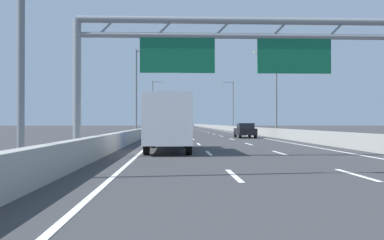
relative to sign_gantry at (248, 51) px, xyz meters
The scene contains 49 objects.
ground_plane 80.61m from the sign_gantry, 89.88° to the left, with size 260.00×260.00×0.00m, color #38383A.
lane_dash_left_1 8.67m from the sign_gantry, 103.09° to the right, with size 0.16×3.00×0.01m, color white.
lane_dash_left_2 5.44m from the sign_gantry, 129.77° to the left, with size 0.16×3.00×0.01m, color white.
lane_dash_left_3 12.08m from the sign_gantry, 98.49° to the left, with size 0.16×3.00×0.01m, color white.
lane_dash_left_4 20.60m from the sign_gantry, 94.68° to the left, with size 0.16×3.00×0.01m, color white.
lane_dash_left_5 29.41m from the sign_gantry, 93.23° to the left, with size 0.16×3.00×0.01m, color white.
lane_dash_left_6 38.30m from the sign_gantry, 92.47° to the left, with size 0.16×3.00×0.01m, color white.
lane_dash_left_7 47.24m from the sign_gantry, 91.99° to the left, with size 0.16×3.00×0.01m, color white.
lane_dash_left_8 56.19m from the sign_gantry, 91.67° to the left, with size 0.16×3.00×0.01m, color white.
lane_dash_left_9 65.16m from the sign_gantry, 91.44° to the left, with size 0.16×3.00×0.01m, color white.
lane_dash_left_10 74.14m from the sign_gantry, 91.27° to the left, with size 0.16×3.00×0.01m, color white.
lane_dash_left_11 83.12m from the sign_gantry, 91.13° to the left, with size 0.16×3.00×0.01m, color white.
lane_dash_left_12 92.11m from the sign_gantry, 91.02° to the left, with size 0.16×3.00×0.01m, color white.
lane_dash_left_13 101.09m from the sign_gantry, 90.93° to the left, with size 0.16×3.00×0.01m, color white.
lane_dash_left_14 110.08m from the sign_gantry, 90.85° to the left, with size 0.16×3.00×0.01m, color white.
lane_dash_left_15 119.07m from the sign_gantry, 90.79° to the left, with size 0.16×3.00×0.01m, color white.
lane_dash_left_16 128.07m from the sign_gantry, 90.73° to the left, with size 0.16×3.00×0.01m, color white.
lane_dash_left_17 137.06m from the sign_gantry, 90.68° to the left, with size 0.16×3.00×0.01m, color white.
lane_dash_right_1 8.74m from the sign_gantry, 74.40° to the right, with size 0.16×3.00×0.01m, color white.
lane_dash_right_2 5.55m from the sign_gantry, 45.02° to the left, with size 0.16×3.00×0.01m, color white.
lane_dash_right_3 12.13m from the sign_gantry, 79.84° to the left, with size 0.16×3.00×0.01m, color white.
lane_dash_right_4 20.63m from the sign_gantry, 84.38° to the left, with size 0.16×3.00×0.01m, color white.
lane_dash_right_5 29.43m from the sign_gantry, 86.12° to the left, with size 0.16×3.00×0.01m, color white.
lane_dash_right_6 38.32m from the sign_gantry, 87.04° to the left, with size 0.16×3.00×0.01m, color white.
lane_dash_right_7 47.25m from the sign_gantry, 87.61° to the left, with size 0.16×3.00×0.01m, color white.
lane_dash_right_8 56.21m from the sign_gantry, 87.99° to the left, with size 0.16×3.00×0.01m, color white.
lane_dash_right_9 65.17m from the sign_gantry, 88.27° to the left, with size 0.16×3.00×0.01m, color white.
lane_dash_right_10 74.15m from the sign_gantry, 88.48° to the left, with size 0.16×3.00×0.01m, color white.
lane_dash_right_11 83.13m from the sign_gantry, 88.64° to the left, with size 0.16×3.00×0.01m, color white.
lane_dash_right_12 92.11m from the sign_gantry, 88.78° to the left, with size 0.16×3.00×0.01m, color white.
lane_dash_right_13 101.10m from the sign_gantry, 88.89° to the left, with size 0.16×3.00×0.01m, color white.
lane_dash_right_14 110.09m from the sign_gantry, 88.98° to the left, with size 0.16×3.00×0.01m, color white.
lane_dash_right_15 119.08m from the sign_gantry, 89.05° to the left, with size 0.16×3.00×0.01m, color white.
lane_dash_right_16 128.07m from the sign_gantry, 89.12° to the left, with size 0.16×3.00×0.01m, color white.
lane_dash_right_17 137.06m from the sign_gantry, 89.18° to the left, with size 0.16×3.00×0.01m, color white.
edge_line_left 68.82m from the sign_gantry, 94.25° to the left, with size 0.16×176.00×0.01m, color white.
edge_line_right 68.85m from the sign_gantry, 85.48° to the left, with size 0.16×176.00×0.01m, color white.
barrier_left 90.82m from the sign_gantry, 94.26° to the left, with size 0.45×220.00×0.95m.
barrier_right 90.84m from the sign_gantry, 85.54° to the left, with size 0.45×220.00×0.95m.
sign_gantry is the anchor object (origin of this frame).
streetlamp_left_mid 28.08m from the sign_gantry, 105.07° to the left, with size 2.58×0.28×9.50m.
streetlamp_right_mid 28.17m from the sign_gantry, 74.28° to the left, with size 2.58×0.28×9.50m.
streetlamp_left_far 62.19m from the sign_gantry, 96.74° to the left, with size 2.58×0.28×9.50m.
streetlamp_right_far 62.23m from the sign_gantry, 82.96° to the left, with size 2.58×0.28×9.50m.
green_car 110.13m from the sign_gantry, 91.69° to the left, with size 1.72×4.36×1.43m.
black_car 24.37m from the sign_gantry, 80.82° to the left, with size 1.73×4.34×1.50m.
blue_car 107.23m from the sign_gantry, 89.80° to the left, with size 1.82×4.68×1.54m.
yellow_car 38.43m from the sign_gantry, 94.83° to the left, with size 1.86×4.26×1.52m.
box_truck 6.04m from the sign_gantry, 136.01° to the left, with size 2.30×8.24×2.93m.
Camera 1 is at (-3.52, 0.28, 1.53)m, focal length 39.72 mm.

